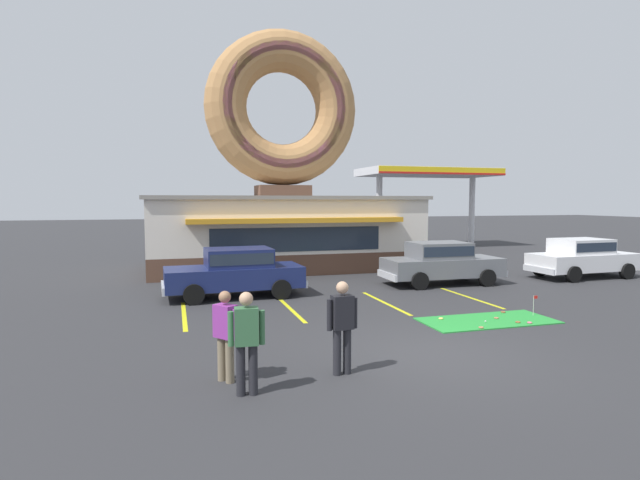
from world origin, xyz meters
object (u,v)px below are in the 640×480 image
object	(u,v)px
golf_ball	(485,321)
putting_flag_pin	(535,301)
car_white	(582,256)
pedestrian_hooded_kid	(225,332)
car_navy	(236,270)
pedestrian_leather_jacket_man	(247,338)
pedestrian_blue_sweater_man	(342,323)
car_grey	(441,261)
trash_bin	(419,260)

from	to	relation	value
golf_ball	putting_flag_pin	bearing A→B (deg)	9.37
car_white	pedestrian_hooded_kid	xyz separation A→B (m)	(-15.21, -7.84, 0.01)
car_navy	pedestrian_leather_jacket_man	xyz separation A→B (m)	(-0.81, -8.42, 0.07)
car_navy	pedestrian_blue_sweater_man	xyz separation A→B (m)	(0.99, -7.93, 0.08)
pedestrian_blue_sweater_man	pedestrian_leather_jacket_man	bearing A→B (deg)	-164.71
car_navy	pedestrian_leather_jacket_man	size ratio (longest dim) A/B	2.72
car_grey	car_navy	bearing A→B (deg)	-177.80
car_white	car_grey	distance (m)	6.41
car_white	pedestrian_leather_jacket_man	size ratio (longest dim) A/B	2.72
car_white	car_grey	bearing A→B (deg)	178.54
car_navy	pedestrian_leather_jacket_man	distance (m)	8.46
pedestrian_blue_sweater_man	pedestrian_hooded_kid	world-z (taller)	pedestrian_blue_sweater_man
putting_flag_pin	car_grey	size ratio (longest dim) A/B	0.12
car_grey	putting_flag_pin	bearing A→B (deg)	-92.40
golf_ball	trash_bin	world-z (taller)	trash_bin
pedestrian_leather_jacket_man	golf_ball	bearing A→B (deg)	24.74
car_navy	pedestrian_blue_sweater_man	bearing A→B (deg)	-82.91
pedestrian_blue_sweater_man	pedestrian_leather_jacket_man	xyz separation A→B (m)	(-1.80, -0.49, -0.01)
car_grey	trash_bin	bearing A→B (deg)	75.32
golf_ball	putting_flag_pin	world-z (taller)	putting_flag_pin
pedestrian_blue_sweater_man	pedestrian_hooded_kid	bearing A→B (deg)	173.87
car_navy	trash_bin	world-z (taller)	car_navy
putting_flag_pin	car_grey	bearing A→B (deg)	87.60
car_navy	pedestrian_leather_jacket_man	world-z (taller)	pedestrian_leather_jacket_man
car_white	putting_flag_pin	bearing A→B (deg)	-141.72
car_white	car_grey	world-z (taller)	same
car_grey	trash_bin	world-z (taller)	car_grey
putting_flag_pin	car_grey	distance (m)	5.42
car_grey	pedestrian_leather_jacket_man	xyz separation A→B (m)	(-8.54, -8.71, 0.07)
golf_ball	car_grey	bearing A→B (deg)	70.95
car_navy	pedestrian_blue_sweater_man	distance (m)	7.99
trash_bin	pedestrian_blue_sweater_man	bearing A→B (deg)	-123.10
car_grey	pedestrian_leather_jacket_man	bearing A→B (deg)	-134.41
car_grey	pedestrian_leather_jacket_man	world-z (taller)	pedestrian_leather_jacket_man
golf_ball	car_white	distance (m)	10.06
car_grey	pedestrian_hooded_kid	world-z (taller)	pedestrian_hooded_kid
pedestrian_blue_sweater_man	trash_bin	size ratio (longest dim) A/B	1.75
pedestrian_hooded_kid	car_navy	bearing A→B (deg)	82.00
golf_ball	car_white	xyz separation A→B (m)	(8.37, 5.52, 0.82)
car_grey	pedestrian_leather_jacket_man	size ratio (longest dim) A/B	2.70
golf_ball	pedestrian_leather_jacket_man	size ratio (longest dim) A/B	0.02
car_grey	car_navy	distance (m)	7.73
car_navy	car_white	bearing A→B (deg)	0.54
golf_ball	pedestrian_hooded_kid	size ratio (longest dim) A/B	0.03
car_white	trash_bin	xyz separation A→B (m)	(-5.48, 3.70, -0.37)
golf_ball	pedestrian_leather_jacket_man	bearing A→B (deg)	-155.26
car_white	trash_bin	distance (m)	6.62
car_navy	trash_bin	bearing A→B (deg)	23.88
putting_flag_pin	pedestrian_hooded_kid	world-z (taller)	pedestrian_hooded_kid
pedestrian_blue_sweater_man	pedestrian_leather_jacket_man	world-z (taller)	pedestrian_blue_sweater_man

